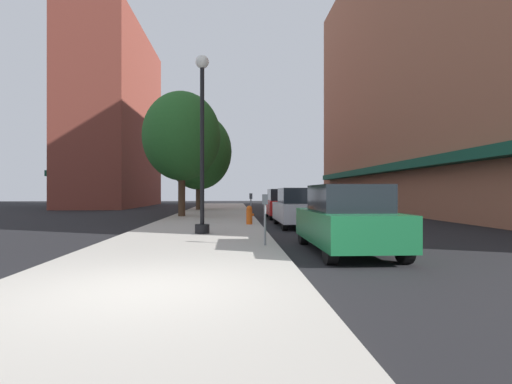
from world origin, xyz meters
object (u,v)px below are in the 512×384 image
parking_meter_near (265,213)px  tree_near (198,152)px  fire_hydrant (249,215)px  car_green (346,220)px  lamppost (202,140)px  car_silver (298,208)px  parking_meter_far (251,203)px  tree_mid (182,136)px  car_red (283,204)px

parking_meter_near → tree_near: 21.95m
fire_hydrant → parking_meter_near: bearing=-88.8°
fire_hydrant → car_green: size_ratio=0.18×
lamppost → car_silver: (3.80, 3.68, -2.39)m
car_silver → parking_meter_far: bearing=136.4°
lamppost → car_silver: bearing=44.1°
fire_hydrant → tree_mid: bearing=121.1°
parking_meter_near → parking_meter_far: (0.00, 8.69, 0.00)m
tree_near → car_green: 22.96m
parking_meter_far → lamppost: bearing=-108.2°
tree_mid → car_green: 15.10m
tree_near → tree_mid: tree_near is taller
fire_hydrant → parking_meter_near: size_ratio=0.60×
parking_meter_far → car_green: (1.95, -9.31, -0.14)m
fire_hydrant → car_green: car_green is taller
fire_hydrant → car_silver: 2.11m
car_silver → tree_near: bearing=111.9°
parking_meter_near → car_green: size_ratio=0.30×
parking_meter_near → parking_meter_far: bearing=90.0°
parking_meter_near → tree_mid: 13.86m
parking_meter_far → tree_near: (-3.57, 12.65, 3.71)m
tree_near → car_silver: bearing=-69.3°
car_green → car_silver: same height
lamppost → tree_mid: 10.03m
fire_hydrant → car_silver: size_ratio=0.18×
parking_meter_near → car_red: bearing=81.0°
lamppost → parking_meter_near: (1.85, -3.08, -2.25)m
parking_meter_near → car_silver: (1.95, 6.76, -0.14)m
lamppost → parking_meter_near: lamppost is taller
fire_hydrant → car_green: (2.09, -7.43, 0.29)m
car_green → lamppost: bearing=135.0°
parking_meter_far → car_silver: size_ratio=0.30×
tree_near → tree_mid: (-0.20, -8.53, 0.01)m
fire_hydrant → parking_meter_near: parking_meter_near is taller
tree_mid → lamppost: bearing=-78.8°
tree_near → parking_meter_far: bearing=-74.2°
tree_mid → car_silver: bearing=-46.6°
tree_near → car_red: 11.20m
car_red → car_green: bearing=-87.9°
lamppost → car_green: bearing=-44.2°
lamppost → car_green: (3.80, -3.70, -2.39)m
lamppost → car_green: 5.82m
fire_hydrant → parking_meter_far: bearing=85.7°
parking_meter_near → tree_near: (-3.57, 21.34, 3.71)m
parking_meter_far → tree_near: 13.65m
fire_hydrant → parking_meter_far: size_ratio=0.60×
tree_mid → car_red: 6.91m
tree_mid → car_red: size_ratio=1.65×
tree_mid → car_red: bearing=-4.3°
car_green → fire_hydrant: bearing=105.0°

